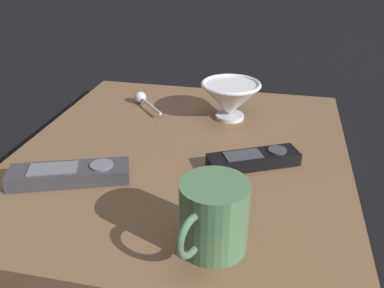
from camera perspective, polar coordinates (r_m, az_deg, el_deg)
ground_plane at (r=0.76m, az=-1.35°, el=-3.77°), size 6.00×6.00×0.00m
table at (r=0.75m, az=-1.36°, el=-2.37°), size 0.58×0.66×0.04m
cereal_bowl at (r=0.86m, az=5.31°, el=6.26°), size 0.12×0.12×0.08m
coffee_mug at (r=0.51m, az=2.91°, el=-9.95°), size 0.08×0.11×0.09m
teaspoon at (r=0.94m, az=-6.90°, el=6.22°), size 0.09×0.09×0.03m
tv_remote_near at (r=0.68m, az=-16.51°, el=-3.99°), size 0.19×0.11×0.03m
tv_remote_far at (r=0.70m, az=8.48°, el=-2.10°), size 0.16×0.11×0.02m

